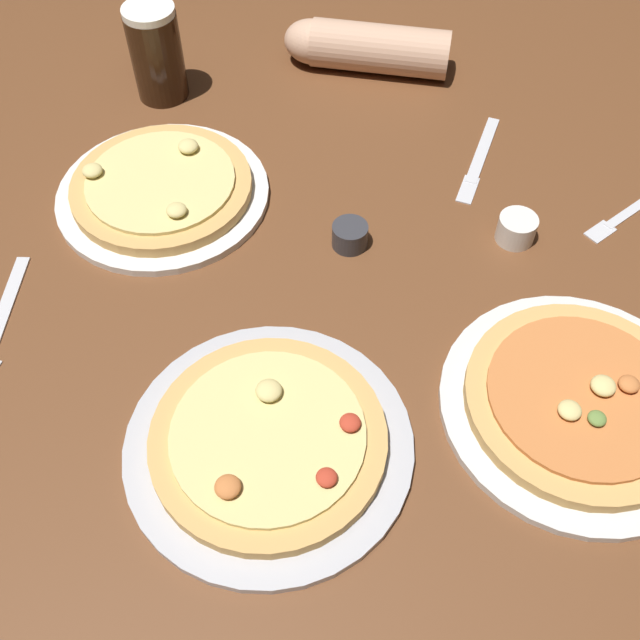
# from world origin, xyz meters

# --- Properties ---
(ground_plane) EXTENTS (2.40, 2.40, 0.03)m
(ground_plane) POSITION_xyz_m (0.00, 0.00, -0.01)
(ground_plane) COLOR brown
(pizza_plate_near) EXTENTS (0.33, 0.33, 0.05)m
(pizza_plate_near) POSITION_xyz_m (-0.00, -0.18, 0.02)
(pizza_plate_near) COLOR #B2B2B7
(pizza_plate_near) RESTS_ON ground_plane
(pizza_plate_far) EXTENTS (0.31, 0.31, 0.05)m
(pizza_plate_far) POSITION_xyz_m (-0.30, 0.16, 0.02)
(pizza_plate_far) COLOR silver
(pizza_plate_far) RESTS_ON ground_plane
(pizza_plate_side) EXTENTS (0.33, 0.33, 0.05)m
(pizza_plate_side) POSITION_xyz_m (0.33, -0.01, 0.02)
(pizza_plate_side) COLOR silver
(pizza_plate_side) RESTS_ON ground_plane
(beer_mug_dark) EXTENTS (0.13, 0.10, 0.16)m
(beer_mug_dark) POSITION_xyz_m (-0.42, 0.39, 0.08)
(beer_mug_dark) COLOR black
(beer_mug_dark) RESTS_ON ground_plane
(ramekin_sauce) EXTENTS (0.05, 0.05, 0.04)m
(ramekin_sauce) POSITION_xyz_m (0.21, 0.24, 0.02)
(ramekin_sauce) COLOR silver
(ramekin_sauce) RESTS_ON ground_plane
(ramekin_butter) EXTENTS (0.05, 0.05, 0.03)m
(ramekin_butter) POSITION_xyz_m (-0.01, 0.16, 0.02)
(ramekin_butter) COLOR #333338
(ramekin_butter) RESTS_ON ground_plane
(fork_left) EXTENTS (0.13, 0.18, 0.01)m
(fork_left) POSITION_xyz_m (0.36, 0.36, 0.00)
(fork_left) COLOR silver
(fork_left) RESTS_ON ground_plane
(knife_right) EXTENTS (0.03, 0.21, 0.01)m
(knife_right) POSITION_xyz_m (0.13, 0.39, 0.00)
(knife_right) COLOR silver
(knife_right) RESTS_ON ground_plane
(diner_arm) EXTENTS (0.29, 0.12, 0.08)m
(diner_arm) POSITION_xyz_m (-0.12, 0.57, 0.04)
(diner_arm) COLOR tan
(diner_arm) RESTS_ON ground_plane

